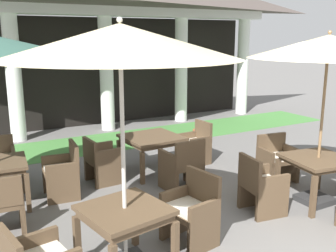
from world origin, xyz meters
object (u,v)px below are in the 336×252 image
object	(u,v)px
patio_chair_mid_left_east	(192,211)
patio_chair_mid_right_west	(102,161)
patio_table_mid_left	(125,217)
patio_umbrella_mid_left	(120,45)
patio_chair_near_foreground_west	(261,187)
patio_table_mid_right	(152,141)
patio_table_near_foreground	(318,164)
patio_chair_mid_right_east	(195,145)
patio_chair_far_back_east	(63,172)
terracotta_urn	(194,137)
patio_chair_mid_right_south	(183,165)
patio_umbrella_near_foreground	(328,48)
patio_chair_near_foreground_north	(277,159)

from	to	relation	value
patio_chair_mid_left_east	patio_chair_mid_right_west	size ratio (longest dim) A/B	1.11
patio_table_mid_left	patio_umbrella_mid_left	bearing A→B (deg)	159.44
patio_table_mid_left	patio_chair_mid_left_east	bearing A→B (deg)	9.42
patio_chair_near_foreground_west	patio_chair_mid_right_west	bearing A→B (deg)	-137.23
patio_table_mid_left	patio_umbrella_mid_left	distance (m)	1.85
patio_table_mid_left	patio_chair_mid_right_west	world-z (taller)	patio_chair_mid_right_west
patio_chair_near_foreground_west	patio_table_mid_right	distance (m)	2.47
patio_table_near_foreground	patio_chair_near_foreground_west	bearing A→B (deg)	171.63
patio_table_mid_left	patio_chair_mid_left_east	size ratio (longest dim) A/B	1.08
patio_chair_mid_left_east	patio_chair_mid_right_east	xyz separation A→B (m)	(1.81, 2.67, -0.04)
patio_umbrella_mid_left	patio_chair_near_foreground_west	bearing A→B (deg)	9.28
patio_chair_mid_right_east	patio_chair_far_back_east	bearing A→B (deg)	94.97
patio_chair_near_foreground_west	patio_chair_mid_left_east	distance (m)	1.37
patio_chair_mid_left_east	patio_table_mid_left	bearing A→B (deg)	90.00
patio_chair_mid_right_east	terracotta_urn	world-z (taller)	patio_chair_mid_right_east
patio_umbrella_mid_left	terracotta_urn	bearing A→B (deg)	48.78
patio_table_mid_left	terracotta_urn	distance (m)	5.49
patio_chair_mid_left_east	patio_chair_mid_right_west	distance (m)	2.57
patio_chair_far_back_east	patio_chair_mid_right_south	bearing A→B (deg)	-104.31
terracotta_urn	patio_chair_near_foreground_west	bearing A→B (deg)	-108.79
patio_chair_far_back_east	terracotta_urn	distance (m)	4.03
patio_chair_near_foreground_west	patio_umbrella_mid_left	distance (m)	3.15
patio_umbrella_near_foreground	patio_chair_mid_left_east	distance (m)	3.09
patio_chair_near_foreground_west	patio_chair_near_foreground_north	distance (m)	1.46
patio_table_near_foreground	patio_chair_mid_right_west	world-z (taller)	patio_chair_mid_right_west
patio_umbrella_mid_left	patio_chair_mid_right_west	size ratio (longest dim) A/B	3.36
patio_table_mid_left	patio_chair_mid_right_south	size ratio (longest dim) A/B	1.09
patio_umbrella_mid_left	patio_chair_near_foreground_north	bearing A→B (deg)	19.64
patio_chair_far_back_east	patio_chair_near_foreground_north	bearing A→B (deg)	-102.47
patio_table_mid_right	patio_chair_mid_right_west	xyz separation A→B (m)	(-1.03, -0.05, -0.22)
patio_chair_near_foreground_west	patio_table_mid_left	distance (m)	2.37
patio_chair_near_foreground_west	patio_chair_mid_left_east	world-z (taller)	patio_chair_mid_left_east
patio_umbrella_near_foreground	patio_chair_mid_right_east	bearing A→B (deg)	102.27
patio_chair_near_foreground_west	patio_table_mid_left	size ratio (longest dim) A/B	0.90
patio_umbrella_near_foreground	patio_chair_near_foreground_north	size ratio (longest dim) A/B	3.18
patio_chair_near_foreground_north	terracotta_urn	bearing A→B (deg)	-83.61
patio_table_near_foreground	patio_chair_mid_left_east	xyz separation A→B (m)	(-2.37, -0.07, -0.22)
patio_table_mid_left	patio_chair_mid_right_west	xyz separation A→B (m)	(0.73, 2.72, -0.25)
patio_umbrella_mid_left	patio_chair_mid_right_south	bearing A→B (deg)	43.89
patio_umbrella_near_foreground	patio_chair_mid_right_south	xyz separation A→B (m)	(-1.54, 1.51, -1.98)
patio_chair_near_foreground_west	patio_chair_near_foreground_north	xyz separation A→B (m)	(1.17, 0.87, -0.01)
patio_table_near_foreground	patio_chair_far_back_east	distance (m)	4.06
patio_table_mid_right	patio_chair_mid_left_east	bearing A→B (deg)	-106.61
patio_chair_mid_right_west	patio_chair_mid_left_east	bearing A→B (deg)	2.45
patio_chair_near_foreground_west	patio_chair_mid_right_south	bearing A→B (deg)	-150.72
patio_umbrella_near_foreground	patio_chair_far_back_east	world-z (taller)	patio_umbrella_near_foreground
patio_table_mid_left	patio_chair_far_back_east	bearing A→B (deg)	91.27
patio_chair_mid_right_east	patio_chair_near_foreground_west	bearing A→B (deg)	166.41
patio_umbrella_near_foreground	patio_table_mid_right	bearing A→B (deg)	122.10
patio_table_mid_left	patio_chair_mid_left_east	world-z (taller)	patio_chair_mid_left_east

